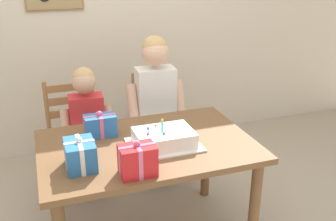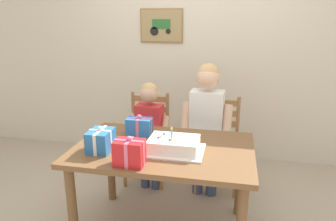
{
  "view_description": "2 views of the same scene",
  "coord_description": "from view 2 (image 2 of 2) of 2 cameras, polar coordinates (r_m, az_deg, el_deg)",
  "views": [
    {
      "loc": [
        -0.61,
        -2.13,
        1.85
      ],
      "look_at": [
        0.16,
        0.05,
        0.93
      ],
      "focal_mm": 41.27,
      "sensor_mm": 36.0,
      "label": 1
    },
    {
      "loc": [
        0.5,
        -2.18,
        1.7
      ],
      "look_at": [
        0.01,
        0.11,
        1.0
      ],
      "focal_mm": 33.99,
      "sensor_mm": 36.0,
      "label": 2
    }
  ],
  "objects": [
    {
      "name": "back_wall",
      "position": [
        3.87,
        4.58,
        10.53
      ],
      "size": [
        6.4,
        0.11,
        2.6
      ],
      "color": "beige",
      "rests_on": "ground"
    },
    {
      "name": "dining_table",
      "position": [
        2.48,
        -0.79,
        -8.72
      ],
      "size": [
        1.35,
        0.9,
        0.75
      ],
      "color": "brown",
      "rests_on": "ground"
    },
    {
      "name": "birthday_cake",
      "position": [
        2.34,
        1.04,
        -6.24
      ],
      "size": [
        0.44,
        0.34,
        0.19
      ],
      "color": "white",
      "rests_on": "dining_table"
    },
    {
      "name": "gift_box_red_large",
      "position": [
        2.39,
        -11.98,
        -5.29
      ],
      "size": [
        0.17,
        0.21,
        0.19
      ],
      "color": "#286BB7",
      "rests_on": "dining_table"
    },
    {
      "name": "gift_box_beside_cake",
      "position": [
        2.67,
        -5.16,
        -2.85
      ],
      "size": [
        0.21,
        0.13,
        0.18
      ],
      "color": "#286BB7",
      "rests_on": "dining_table"
    },
    {
      "name": "gift_box_corner_small",
      "position": [
        2.14,
        -6.94,
        -7.53
      ],
      "size": [
        0.2,
        0.14,
        0.21
      ],
      "color": "red",
      "rests_on": "dining_table"
    },
    {
      "name": "chair_left",
      "position": [
        3.39,
        -3.71,
        -4.83
      ],
      "size": [
        0.44,
        0.44,
        0.92
      ],
      "color": "#996B42",
      "rests_on": "ground"
    },
    {
      "name": "chair_right",
      "position": [
        3.28,
        8.89,
        -5.75
      ],
      "size": [
        0.43,
        0.43,
        0.92
      ],
      "color": "#996B42",
      "rests_on": "ground"
    },
    {
      "name": "child_older",
      "position": [
        2.98,
        6.95,
        -1.35
      ],
      "size": [
        0.48,
        0.28,
        1.3
      ],
      "color": "#38426B",
      "rests_on": "ground"
    },
    {
      "name": "child_younger",
      "position": [
        3.12,
        -3.33,
        -2.84
      ],
      "size": [
        0.41,
        0.24,
        1.1
      ],
      "color": "#38426B",
      "rests_on": "ground"
    }
  ]
}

